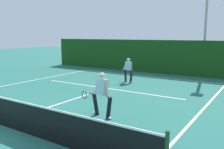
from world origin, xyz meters
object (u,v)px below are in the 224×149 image
object	(u,v)px
tennis_ball	(67,77)
light_pole	(207,6)
player_far	(128,69)
player_near	(102,92)

from	to	relation	value
tennis_ball	light_pole	bearing A→B (deg)	41.46
light_pole	tennis_ball	bearing A→B (deg)	-138.54
tennis_ball	light_pole	distance (m)	11.45
player_far	light_pole	world-z (taller)	light_pole
player_far	light_pole	bearing A→B (deg)	-111.40
player_near	player_far	bearing A→B (deg)	-56.26
player_near	light_pole	distance (m)	12.89
player_near	player_far	xyz separation A→B (m)	(-2.42, 6.30, -0.07)
player_far	tennis_ball	distance (m)	4.60
player_near	tennis_ball	xyz separation A→B (m)	(-6.85, 5.36, -0.88)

